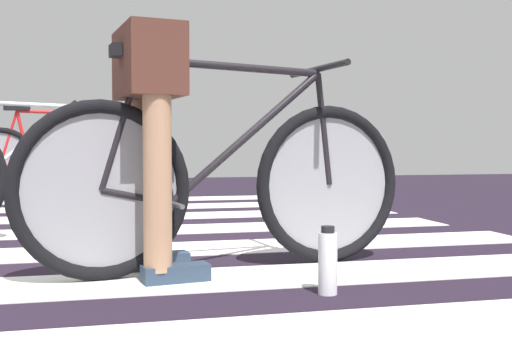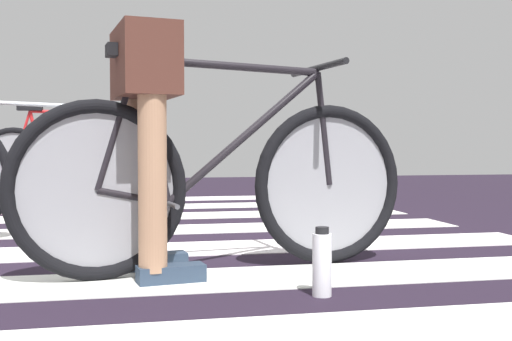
# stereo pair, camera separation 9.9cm
# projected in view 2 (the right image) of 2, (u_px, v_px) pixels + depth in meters

# --- Properties ---
(ground) EXTENTS (18.00, 14.00, 0.02)m
(ground) POSITION_uv_depth(u_px,v_px,m) (36.00, 250.00, 3.23)
(ground) COLOR black
(crosswalk_markings) EXTENTS (5.39, 6.53, 0.00)m
(crosswalk_markings) POSITION_uv_depth(u_px,v_px,m) (27.00, 254.00, 3.03)
(crosswalk_markings) COLOR silver
(crosswalk_markings) RESTS_ON ground
(bicycle_1_of_4) EXTENTS (1.72, 0.54, 0.93)m
(bicycle_1_of_4) POSITION_uv_depth(u_px,v_px,m) (220.00, 181.00, 2.61)
(bicycle_1_of_4) COLOR black
(bicycle_1_of_4) RESTS_ON ground
(cyclist_1_of_4) EXTENTS (0.37, 0.44, 1.01)m
(cyclist_1_of_4) POSITION_uv_depth(u_px,v_px,m) (146.00, 116.00, 2.49)
(cyclist_1_of_4) COLOR #A87A5B
(cyclist_1_of_4) RESTS_ON ground
(bicycle_3_of_4) EXTENTS (1.73, 0.52, 0.93)m
(bicycle_3_of_4) POSITION_uv_depth(u_px,v_px,m) (24.00, 164.00, 5.00)
(bicycle_3_of_4) COLOR black
(bicycle_3_of_4) RESTS_ON ground
(bicycle_4_of_4) EXTENTS (1.74, 0.52, 0.93)m
(bicycle_4_of_4) POSITION_uv_depth(u_px,v_px,m) (67.00, 160.00, 6.25)
(bicycle_4_of_4) COLOR black
(bicycle_4_of_4) RESTS_ON ground
(water_bottle) EXTENTS (0.07, 0.07, 0.25)m
(water_bottle) POSITION_uv_depth(u_px,v_px,m) (322.00, 263.00, 2.19)
(water_bottle) COLOR white
(water_bottle) RESTS_ON ground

